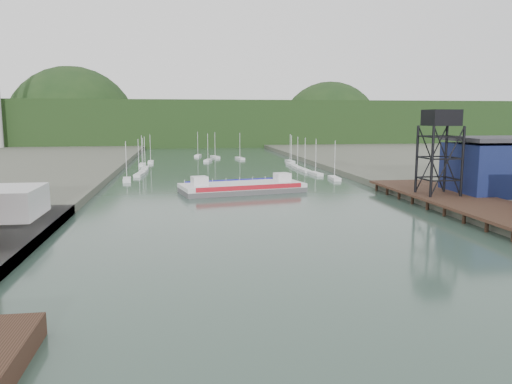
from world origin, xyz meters
name	(u,v)px	position (x,y,z in m)	size (l,w,h in m)	color
ground	(385,368)	(0.00, 0.00, 0.00)	(600.00, 600.00, 0.00)	#283F37
east_pier	(488,207)	(37.00, 45.00, 1.90)	(14.00, 70.00, 2.45)	black
lift_tower	(441,123)	(35.00, 58.00, 15.65)	(6.50, 6.50, 16.00)	black
blue_shed	(504,167)	(50.00, 60.00, 7.06)	(20.50, 14.50, 11.30)	#0C1435
marina_sailboats	(221,166)	(0.08, 138.46, 0.35)	(57.71, 92.65, 0.90)	silver
distant_hills	(195,127)	(-3.98, 301.35, 10.38)	(500.00, 120.00, 80.00)	black
chain_ferry	(242,187)	(0.18, 80.61, 1.13)	(28.96, 16.27, 3.93)	#4F4E51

